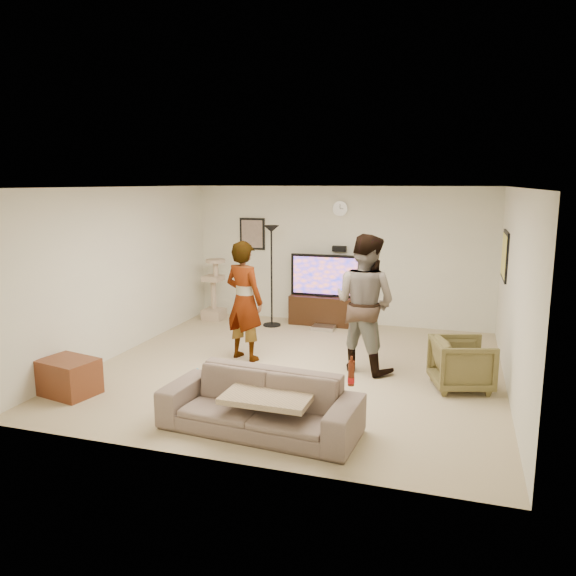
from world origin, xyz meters
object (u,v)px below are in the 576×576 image
(cat_tree, at_px, (213,289))
(tv, at_px, (326,275))
(floor_lamp, at_px, (272,276))
(person_right, at_px, (365,303))
(person_left, at_px, (244,301))
(side_table, at_px, (69,377))
(armchair, at_px, (462,364))
(tv_stand, at_px, (325,310))
(sofa, at_px, (260,403))
(beer_bottle, at_px, (351,373))

(cat_tree, bearing_deg, tv, 7.19)
(floor_lamp, xyz_separation_m, person_right, (2.00, -1.90, 0.04))
(person_left, relative_size, side_table, 2.65)
(tv, height_order, side_table, tv)
(floor_lamp, xyz_separation_m, armchair, (3.30, -2.25, -0.58))
(tv, relative_size, armchair, 1.80)
(tv_stand, relative_size, tv, 1.00)
(sofa, relative_size, side_table, 3.13)
(tv_stand, bearing_deg, floor_lamp, -156.95)
(floor_lamp, relative_size, sofa, 0.87)
(floor_lamp, height_order, cat_tree, floor_lamp)
(beer_bottle, xyz_separation_m, armchair, (1.05, 1.90, -0.41))
(person_left, bearing_deg, floor_lamp, -63.73)
(sofa, bearing_deg, cat_tree, 124.97)
(sofa, xyz_separation_m, side_table, (-2.59, 0.26, -0.08))
(tv, distance_m, beer_bottle, 4.73)
(floor_lamp, xyz_separation_m, sofa, (1.30, -4.15, -0.60))
(tv, bearing_deg, tv_stand, 0.00)
(tv_stand, distance_m, person_left, 2.49)
(floor_lamp, xyz_separation_m, side_table, (-1.29, -3.89, -0.69))
(tv, bearing_deg, person_right, -64.37)
(sofa, height_order, beer_bottle, beer_bottle)
(person_left, height_order, side_table, person_left)
(tv_stand, height_order, tv, tv)
(cat_tree, bearing_deg, beer_bottle, -51.01)
(tv, distance_m, person_left, 2.42)
(person_right, xyz_separation_m, sofa, (-0.70, -2.25, -0.64))
(floor_lamp, relative_size, person_left, 1.04)
(sofa, bearing_deg, person_right, 77.34)
(beer_bottle, bearing_deg, tv, 106.60)
(tv_stand, height_order, cat_tree, cat_tree)
(sofa, bearing_deg, person_left, 120.03)
(person_right, relative_size, beer_bottle, 7.56)
(tv, distance_m, cat_tree, 2.14)
(sofa, height_order, side_table, sofa)
(person_right, bearing_deg, cat_tree, -9.84)
(tv_stand, bearing_deg, tv, 0.00)
(tv, bearing_deg, floor_lamp, -156.95)
(floor_lamp, bearing_deg, tv_stand, 23.05)
(person_left, height_order, armchair, person_left)
(cat_tree, distance_m, sofa, 4.95)
(person_left, bearing_deg, beer_bottle, 151.21)
(person_left, bearing_deg, sofa, 134.40)
(tv_stand, relative_size, cat_tree, 1.09)
(person_right, bearing_deg, sofa, 95.15)
(person_right, distance_m, side_table, 3.91)
(side_table, bearing_deg, tv, 62.79)
(tv, distance_m, floor_lamp, 0.98)
(tv, relative_size, floor_lamp, 0.70)
(beer_bottle, bearing_deg, person_right, 96.46)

